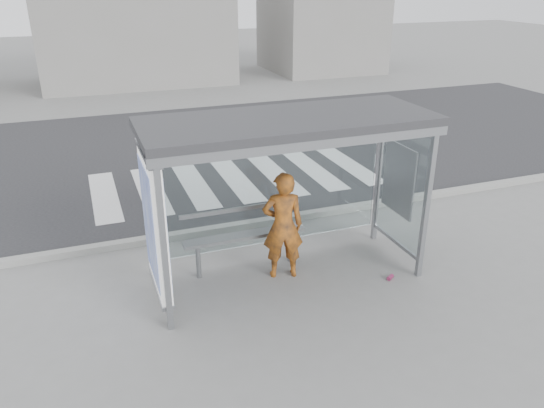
{
  "coord_description": "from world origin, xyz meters",
  "views": [
    {
      "loc": [
        -2.79,
        -6.81,
        4.48
      ],
      "look_at": [
        -0.18,
        0.2,
        1.22
      ],
      "focal_mm": 35.0,
      "sensor_mm": 36.0,
      "label": 1
    }
  ],
  "objects": [
    {
      "name": "crosswalk",
      "position": [
        0.5,
        4.5,
        0.0
      ],
      "size": [
        6.55,
        3.0,
        0.0
      ],
      "color": "silver",
      "rests_on": "ground"
    },
    {
      "name": "building_center",
      "position": [
        0.0,
        18.0,
        2.5
      ],
      "size": [
        8.0,
        5.0,
        5.0
      ],
      "primitive_type": "cube",
      "color": "gray",
      "rests_on": "ground"
    },
    {
      "name": "person",
      "position": [
        -0.05,
        0.08,
        0.88
      ],
      "size": [
        0.72,
        0.56,
        1.77
      ],
      "primitive_type": "imported",
      "rotation": [
        0.0,
        0.0,
        2.92
      ],
      "color": "#E85915",
      "rests_on": "ground"
    },
    {
      "name": "bus_shelter",
      "position": [
        -0.37,
        0.06,
        1.98
      ],
      "size": [
        4.25,
        1.65,
        2.62
      ],
      "color": "gray",
      "rests_on": "ground"
    },
    {
      "name": "ground",
      "position": [
        0.0,
        0.0,
        0.0
      ],
      "size": [
        80.0,
        80.0,
        0.0
      ],
      "primitive_type": "plane",
      "color": "slate",
      "rests_on": "ground"
    },
    {
      "name": "curb",
      "position": [
        0.0,
        1.95,
        0.06
      ],
      "size": [
        30.0,
        0.18,
        0.12
      ],
      "primitive_type": "cube",
      "color": "gray",
      "rests_on": "ground"
    },
    {
      "name": "bench",
      "position": [
        -0.55,
        0.5,
        0.61
      ],
      "size": [
        2.01,
        0.33,
        1.04
      ],
      "color": "slate",
      "rests_on": "ground"
    },
    {
      "name": "road",
      "position": [
        0.0,
        7.0,
        0.0
      ],
      "size": [
        30.0,
        10.0,
        0.01
      ],
      "primitive_type": "cube",
      "color": "black",
      "rests_on": "ground"
    },
    {
      "name": "soda_can",
      "position": [
        1.52,
        -0.65,
        0.04
      ],
      "size": [
        0.15,
        0.13,
        0.07
      ],
      "primitive_type": "cylinder",
      "rotation": [
        0.0,
        1.57,
        0.58
      ],
      "color": "#BE386F",
      "rests_on": "ground"
    }
  ]
}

